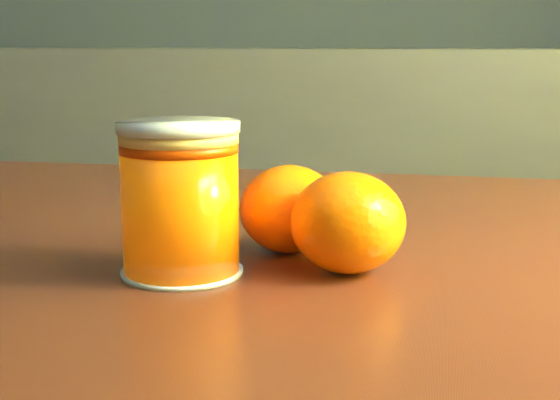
# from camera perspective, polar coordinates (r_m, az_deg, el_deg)

# --- Properties ---
(kitchen_counter) EXTENTS (3.15, 0.60, 0.90)m
(kitchen_counter) POSITION_cam_1_polar(r_m,az_deg,el_deg) (2.07, -17.30, -2.02)
(kitchen_counter) COLOR #4E4D52
(kitchen_counter) RESTS_ON ground
(table) EXTENTS (1.06, 0.78, 0.76)m
(table) POSITION_cam_1_polar(r_m,az_deg,el_deg) (0.60, 2.43, -12.61)
(table) COLOR #582616
(table) RESTS_ON ground
(juice_glass) EXTENTS (0.08, 0.08, 0.10)m
(juice_glass) POSITION_cam_1_polar(r_m,az_deg,el_deg) (0.51, -7.31, 0.01)
(juice_glass) COLOR #FF6505
(juice_glass) RESTS_ON table
(orange_front) EXTENTS (0.10, 0.10, 0.07)m
(orange_front) POSITION_cam_1_polar(r_m,az_deg,el_deg) (0.51, 4.99, -1.64)
(orange_front) COLOR #FF6905
(orange_front) RESTS_ON table
(orange_back) EXTENTS (0.09, 0.09, 0.06)m
(orange_back) POSITION_cam_1_polar(r_m,az_deg,el_deg) (0.56, 0.69, -0.66)
(orange_back) COLOR #FF6905
(orange_back) RESTS_ON table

